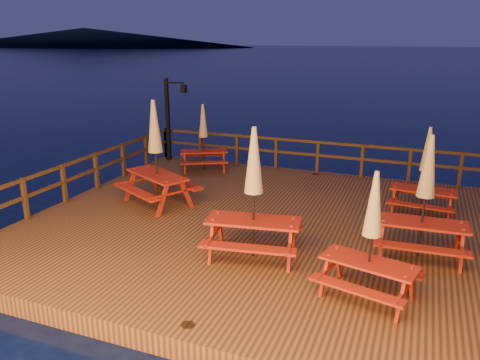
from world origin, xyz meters
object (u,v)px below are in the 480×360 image
at_px(picnic_table_1, 203,136).
at_px(lamp_post, 171,112).
at_px(picnic_table_0, 156,151).
at_px(picnic_table_2, 425,196).

bearing_deg(picnic_table_1, lamp_post, 126.68).
height_order(lamp_post, picnic_table_0, lamp_post).
distance_m(lamp_post, picnic_table_1, 1.97).
relative_size(picnic_table_1, picnic_table_2, 0.87).
xyz_separation_m(picnic_table_0, picnic_table_2, (6.78, -0.85, -0.13)).
height_order(picnic_table_0, picnic_table_1, picnic_table_0).
xyz_separation_m(lamp_post, picnic_table_0, (1.98, -4.36, -0.31)).
xyz_separation_m(picnic_table_1, picnic_table_2, (7.08, -4.39, 0.17)).
height_order(picnic_table_0, picnic_table_2, picnic_table_0).
distance_m(lamp_post, picnic_table_0, 4.80).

